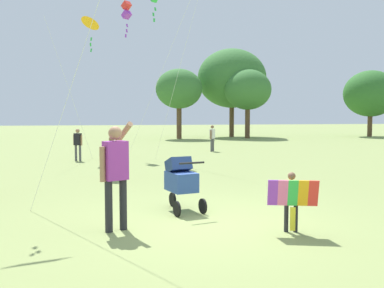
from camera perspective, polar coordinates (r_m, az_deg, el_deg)
ground_plane at (r=7.38m, az=1.43°, el=-10.37°), size 120.00×120.00×0.00m
treeline_distant at (r=31.55m, az=-5.79°, el=7.72°), size 39.46×6.18×6.80m
child_with_butterfly_kite at (r=6.83m, az=13.08°, el=-6.77°), size 0.76×0.43×0.94m
person_adult_flyer at (r=6.81m, az=-10.13°, el=-3.17°), size 0.52×0.64×1.72m
stroller at (r=8.14m, az=-1.49°, el=-4.65°), size 0.71×1.12×1.03m
kite_orange_delta at (r=18.23m, az=-13.37°, el=15.20°), size 1.98×2.53×5.68m
kite_blue_high at (r=19.22m, az=-8.64°, el=17.04°), size 2.42×4.09×6.58m
person_red_shirt at (r=17.15m, az=-14.91°, el=0.26°), size 0.35×0.28×1.25m
person_couple_left at (r=12.07m, az=-10.59°, el=-1.34°), size 0.29×0.32×1.21m
person_kid_running at (r=20.69m, az=2.71°, el=1.07°), size 0.30×0.33×1.27m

